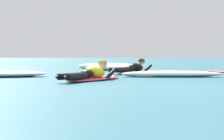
% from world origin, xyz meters
% --- Properties ---
extents(ground_plane, '(120.00, 120.00, 0.00)m').
position_xyz_m(ground_plane, '(0.00, 10.00, 0.00)').
color(ground_plane, '#2D6B7A').
extents(surfer_near, '(1.57, 2.52, 0.54)m').
position_xyz_m(surfer_near, '(-2.30, 2.40, 0.13)').
color(surfer_near, '#E54C66').
rests_on(surfer_near, ground).
extents(surfer_far, '(1.72, 2.27, 0.54)m').
position_xyz_m(surfer_far, '(-1.12, 6.35, 0.14)').
color(surfer_far, yellow).
rests_on(surfer_far, ground).
extents(drifting_surfboard, '(1.03, 2.07, 0.16)m').
position_xyz_m(drifting_surfboard, '(1.94, 7.11, 0.03)').
color(drifting_surfboard, '#E54C66').
rests_on(drifting_surfboard, ground).
extents(whitewater_front, '(3.12, 2.20, 0.24)m').
position_xyz_m(whitewater_front, '(-1.97, 11.02, 0.11)').
color(whitewater_front, white).
rests_on(whitewater_front, ground).
extents(whitewater_mid_left, '(2.51, 1.42, 0.22)m').
position_xyz_m(whitewater_mid_left, '(-1.72, 9.15, 0.10)').
color(whitewater_mid_left, white).
rests_on(whitewater_mid_left, ground).
extents(whitewater_mid_right, '(2.82, 0.76, 0.18)m').
position_xyz_m(whitewater_mid_right, '(-0.18, 4.08, 0.08)').
color(whitewater_mid_right, white).
rests_on(whitewater_mid_right, ground).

